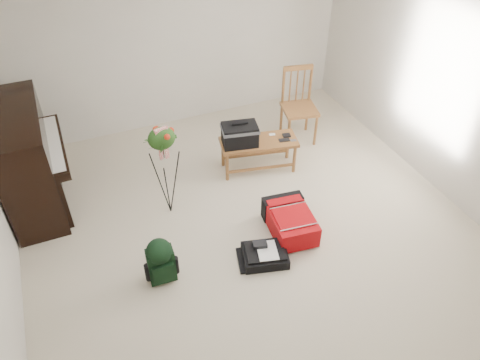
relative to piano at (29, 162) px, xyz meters
name	(u,v)px	position (x,y,z in m)	size (l,w,h in m)	color
floor	(255,237)	(2.19, -1.60, -0.60)	(5.00, 5.50, 0.01)	#B9B095
ceiling	(262,20)	(2.19, -1.60, 1.90)	(5.00, 5.50, 0.01)	white
wall_back	(176,42)	(2.19, 1.15, 0.65)	(5.00, 0.04, 2.50)	beige
wall_right	(458,98)	(4.69, -1.60, 0.65)	(0.04, 5.50, 2.50)	beige
piano	(29,162)	(0.00, 0.00, 0.00)	(0.71, 1.50, 1.25)	black
bench	(247,138)	(2.57, -0.47, -0.06)	(1.06, 0.59, 0.77)	#9B6332
dining_chair	(298,106)	(3.57, 0.01, -0.08)	(0.54, 0.54, 1.06)	#9B6332
red_suitcase	(288,219)	(2.59, -1.62, -0.44)	(0.53, 0.73, 0.29)	#BA0A07
black_duffel	(265,254)	(2.14, -1.94, -0.53)	(0.55, 0.48, 0.20)	black
green_backpack	(160,259)	(1.06, -1.77, -0.30)	(0.28, 0.26, 0.54)	black
flower_stand	(166,172)	(1.42, -0.81, 0.00)	(0.46, 0.46, 1.23)	black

